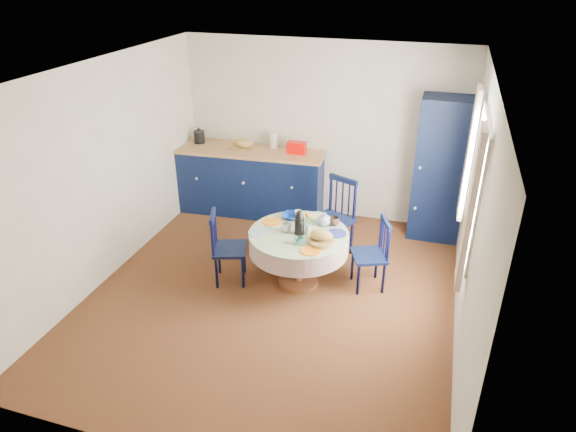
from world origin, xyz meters
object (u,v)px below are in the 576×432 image
at_px(chair_far, 335,218).
at_px(mug_c, 334,221).
at_px(kitchen_counter, 250,180).
at_px(mug_a, 286,227).
at_px(mug_b, 299,241).
at_px(chair_right, 372,254).
at_px(dining_table, 300,242).
at_px(mug_d, 298,214).
at_px(pantry_cabinet, 441,170).
at_px(cobalt_bowl, 292,216).
at_px(chair_left, 226,247).

height_order(chair_far, mug_c, chair_far).
bearing_deg(chair_far, kitchen_counter, 172.99).
distance_m(mug_a, mug_b, 0.34).
bearing_deg(kitchen_counter, chair_right, -39.40).
xyz_separation_m(dining_table, mug_d, (-0.13, 0.37, 0.16)).
xyz_separation_m(pantry_cabinet, chair_far, (-1.20, -0.89, -0.44)).
distance_m(mug_a, cobalt_bowl, 0.32).
distance_m(kitchen_counter, chair_right, 2.51).
relative_size(kitchen_counter, mug_b, 24.16).
xyz_separation_m(dining_table, mug_a, (-0.16, -0.00, 0.16)).
xyz_separation_m(kitchen_counter, mug_b, (1.30, -1.91, 0.22)).
bearing_deg(mug_c, pantry_cabinet, 51.88).
height_order(mug_b, mug_d, mug_b).
distance_m(chair_right, cobalt_bowl, 1.03).
relative_size(pantry_cabinet, chair_far, 1.89).
bearing_deg(chair_far, dining_table, -82.74).
relative_size(dining_table, mug_c, 8.82).
bearing_deg(chair_right, mug_d, -123.48).
bearing_deg(mug_a, mug_b, -47.29).
height_order(kitchen_counter, chair_far, kitchen_counter).
height_order(kitchen_counter, mug_a, kitchen_counter).
relative_size(pantry_cabinet, chair_right, 2.24).
bearing_deg(chair_right, mug_c, -123.58).
bearing_deg(pantry_cabinet, dining_table, -130.23).
xyz_separation_m(mug_b, cobalt_bowl, (-0.25, 0.57, -0.01)).
xyz_separation_m(kitchen_counter, chair_left, (0.40, -1.84, -0.05)).
xyz_separation_m(mug_a, cobalt_bowl, (-0.02, 0.32, -0.02)).
height_order(chair_left, cobalt_bowl, chair_left).
distance_m(chair_right, mug_d, 0.99).
relative_size(dining_table, chair_right, 1.32).
xyz_separation_m(chair_right, mug_d, (-0.93, 0.17, 0.29)).
height_order(chair_far, mug_b, chair_far).
xyz_separation_m(kitchen_counter, mug_c, (1.56, -1.37, 0.23)).
height_order(dining_table, chair_left, dining_table).
bearing_deg(chair_far, cobalt_bowl, -106.83).
relative_size(chair_right, mug_c, 6.69).
bearing_deg(mug_a, mug_d, 84.09).
relative_size(kitchen_counter, dining_table, 1.98).
distance_m(chair_far, mug_c, 0.57).
distance_m(chair_far, mug_d, 0.60).
bearing_deg(chair_far, mug_d, -106.01).
height_order(chair_far, mug_d, chair_far).
relative_size(kitchen_counter, chair_left, 2.52).
relative_size(chair_right, mug_b, 9.25).
xyz_separation_m(dining_table, chair_right, (0.80, 0.20, -0.13)).
bearing_deg(chair_right, mug_a, -101.10).
bearing_deg(chair_right, chair_far, -159.79).
bearing_deg(mug_b, dining_table, 104.43).
relative_size(chair_far, mug_a, 8.39).
bearing_deg(mug_d, mug_c, -10.21).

